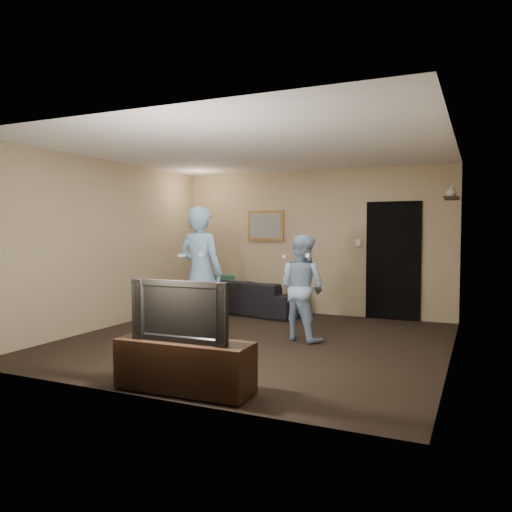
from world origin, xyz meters
The scene contains 19 objects.
ground centered at (0.00, 0.00, 0.00)m, with size 5.00×5.00×0.00m, color black.
ceiling centered at (0.00, 0.00, 2.60)m, with size 5.00×5.00×0.04m, color silver.
wall_back centered at (0.00, 2.50, 1.30)m, with size 5.00×0.04×2.60m, color tan.
wall_front centered at (0.00, -2.50, 1.30)m, with size 5.00×0.04×2.60m, color tan.
wall_left centered at (-2.50, 0.00, 1.30)m, with size 0.04×5.00×2.60m, color tan.
wall_right centered at (2.50, 0.00, 1.30)m, with size 0.04×5.00×2.60m, color tan.
sofa centered at (-1.01, 2.04, 0.30)m, with size 2.07×0.81×0.61m, color black.
throw_pillow centered at (-1.56, 2.04, 0.48)m, with size 0.40×0.13×0.40m, color #1B5345.
painting_frame centered at (-0.90, 2.48, 1.60)m, with size 0.72×0.05×0.57m, color olive.
painting_canvas centered at (-0.90, 2.45, 1.60)m, with size 0.62×0.01×0.47m, color slate.
doorway centered at (1.45, 2.47, 1.00)m, with size 0.90×0.06×2.00m, color black.
light_switch centered at (0.85, 2.48, 1.30)m, with size 0.08×0.02×0.12m, color silver.
wall_shelf centered at (2.39, 1.80, 1.99)m, with size 0.20×0.60×0.03m, color black.
shelf_vase centered at (2.39, 1.66, 2.08)m, with size 0.15×0.15×0.15m, color #B3B3B8.
shelf_figurine centered at (2.39, 1.98, 2.09)m, with size 0.06×0.06×0.18m, color silver.
tv_console centered at (0.29, -2.22, 0.25)m, with size 1.32×0.42×0.47m, color black.
television centered at (0.29, -2.22, 0.77)m, with size 1.00×0.13×0.57m, color black.
wii_player_left centered at (-0.77, -0.14, 0.92)m, with size 0.70×0.53×1.85m.
wii_player_right centered at (0.56, 0.35, 0.73)m, with size 0.85×0.76×1.45m.
Camera 1 is at (2.81, -6.15, 1.52)m, focal length 35.00 mm.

